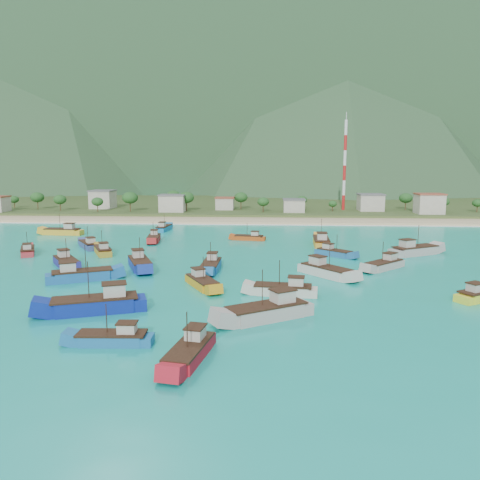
# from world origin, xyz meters

# --- Properties ---
(ground) EXTENTS (600.00, 600.00, 0.00)m
(ground) POSITION_xyz_m (0.00, 0.00, 0.00)
(ground) COLOR #0C8B7A
(ground) RESTS_ON ground
(beach) EXTENTS (400.00, 18.00, 1.20)m
(beach) POSITION_xyz_m (0.00, 79.00, 0.00)
(beach) COLOR beige
(beach) RESTS_ON ground
(land) EXTENTS (400.00, 110.00, 2.40)m
(land) POSITION_xyz_m (0.00, 140.00, 0.00)
(land) COLOR #385123
(land) RESTS_ON ground
(surf_line) EXTENTS (400.00, 2.50, 0.08)m
(surf_line) POSITION_xyz_m (0.00, 69.50, 0.00)
(surf_line) COLOR white
(surf_line) RESTS_ON ground
(mountains) EXTENTS (1520.00, 440.00, 260.00)m
(mountains) POSITION_xyz_m (-18.31, 403.81, 106.83)
(mountains) COLOR slate
(mountains) RESTS_ON ground
(village) EXTENTS (214.15, 25.83, 7.43)m
(village) POSITION_xyz_m (8.79, 101.60, 4.76)
(village) COLOR beige
(village) RESTS_ON ground
(vegetation) EXTENTS (276.21, 26.20, 8.69)m
(vegetation) POSITION_xyz_m (-14.36, 102.34, 5.21)
(vegetation) COLOR #235623
(vegetation) RESTS_ON ground
(radio_tower) EXTENTS (1.20, 1.20, 36.99)m
(radio_tower) POSITION_xyz_m (42.09, 108.00, 20.10)
(radio_tower) COLOR red
(radio_tower) RESTS_ON ground
(boat_0) EXTENTS (8.09, 9.78, 5.85)m
(boat_0) POSITION_xyz_m (-34.04, 21.71, 0.67)
(boat_0) COLOR #324783
(boat_0) RESTS_ON ground
(boat_1) EXTENTS (12.70, 9.25, 7.37)m
(boat_1) POSITION_xyz_m (44.28, 17.38, 0.95)
(boat_1) COLOR #A99E99
(boat_1) RESTS_ON ground
(boat_2) EXTENTS (9.45, 9.27, 6.04)m
(boat_2) POSITION_xyz_m (33.87, 2.22, 0.71)
(boat_2) COLOR #B0A69F
(boat_2) RESTS_ON ground
(boat_4) EXTENTS (8.96, 10.67, 6.41)m
(boat_4) POSITION_xyz_m (-30.57, 0.45, 0.77)
(boat_4) COLOR navy
(boat_4) RESTS_ON ground
(boat_5) EXTENTS (6.63, 9.61, 5.53)m
(boat_5) POSITION_xyz_m (-45.26, 13.00, 0.61)
(boat_5) COLOR #BA2D34
(boat_5) RESTS_ON ground
(boat_6) EXTENTS (12.54, 9.75, 7.37)m
(boat_6) POSITION_xyz_m (10.72, -29.75, 0.95)
(boat_6) COLOR #A99F99
(boat_6) RESTS_ON ground
(boat_7) EXTENTS (3.45, 9.96, 5.80)m
(boat_7) POSITION_xyz_m (-22.19, 53.29, 0.66)
(boat_7) COLOR #1675AC
(boat_7) RESTS_ON ground
(boat_8) EXTENTS (8.89, 3.89, 5.08)m
(boat_8) POSITION_xyz_m (5.49, 36.33, 0.53)
(boat_8) COLOR #B94515
(boat_8) RESTS_ON ground
(boat_10) EXTENTS (10.55, 4.18, 6.07)m
(boat_10) POSITION_xyz_m (13.25, -17.80, 0.71)
(boat_10) COLOR beige
(boat_10) RESTS_ON ground
(boat_12) EXTENTS (4.28, 10.18, 5.83)m
(boat_12) POSITION_xyz_m (-20.33, 32.72, 0.67)
(boat_12) COLOR #AE2122
(boat_12) RESTS_ON ground
(boat_13) EXTENTS (4.25, 12.61, 7.36)m
(boat_13) POSITION_xyz_m (24.18, 28.10, 0.94)
(boat_13) COLOR gold
(boat_13) RESTS_ON ground
(boat_14) EXTENTS (12.02, 8.14, 6.90)m
(boat_14) POSITION_xyz_m (-22.98, -10.58, 0.86)
(boat_14) COLOR #195AA1
(boat_14) RESTS_ON ground
(boat_15) EXTENTS (7.74, 11.96, 6.83)m
(boat_15) POSITION_xyz_m (-15.15, -0.10, 0.85)
(boat_15) COLOR navy
(boat_15) RESTS_ON ground
(boat_16) EXTENTS (11.59, 4.10, 6.73)m
(boat_16) POSITION_xyz_m (-50.10, 42.96, 0.83)
(boat_16) COLOR gold
(boat_16) RESTS_ON ground
(boat_17) EXTENTS (7.18, 10.17, 5.87)m
(boat_17) POSITION_xyz_m (-27.88, 14.31, 0.67)
(boat_17) COLOR #B08624
(boat_17) RESTS_ON ground
(boat_19) EXTENTS (8.49, 8.12, 5.36)m
(boat_19) POSITION_xyz_m (25.68, 15.33, 0.58)
(boat_19) COLOR #216097
(boat_19) RESTS_ON ground
(boat_20) EXTENTS (10.02, 10.98, 6.80)m
(boat_20) POSITION_xyz_m (21.41, -4.40, 0.84)
(boat_20) COLOR beige
(boat_20) RESTS_ON ground
(boat_22) EXTENTS (4.66, 10.38, 5.92)m
(boat_22) POSITION_xyz_m (2.32, -43.43, 0.68)
(boat_22) COLOR red
(boat_22) RESTS_ON ground
(boat_23) EXTENTS (9.07, 3.07, 5.29)m
(boat_23) POSITION_xyz_m (-7.27, -39.89, 0.57)
(boat_23) COLOR #1863A1
(boat_23) RESTS_ON ground
(boat_24) EXTENTS (7.25, 9.98, 5.79)m
(boat_24) POSITION_xyz_m (-0.61, -13.71, 0.66)
(boat_24) COLOR orange
(boat_24) RESTS_ON ground
(boat_28) EXTENTS (13.74, 8.20, 7.80)m
(boat_28) POSITION_xyz_m (-13.47, -28.26, 1.03)
(boat_28) COLOR navy
(boat_28) RESTS_ON ground
(boat_29) EXTENTS (3.17, 10.41, 6.13)m
(boat_29) POSITION_xyz_m (-0.61, -0.49, 0.72)
(boat_29) COLOR #1D68B1
(boat_29) RESTS_ON ground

